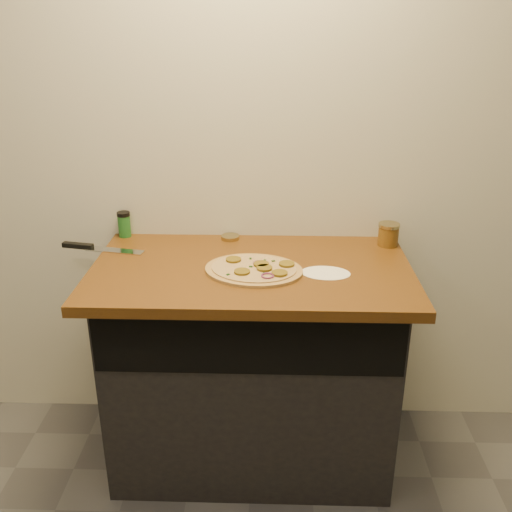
{
  "coord_description": "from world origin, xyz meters",
  "views": [
    {
      "loc": [
        0.08,
        -0.54,
        1.76
      ],
      "look_at": [
        0.02,
        1.4,
        0.95
      ],
      "focal_mm": 40.0,
      "sensor_mm": 36.0,
      "label": 1
    }
  ],
  "objects_px": {
    "pizza": "(255,269)",
    "salsa_jar": "(388,234)",
    "chefs_knife": "(95,248)",
    "spice_shaker": "(124,224)"
  },
  "relations": [
    {
      "from": "salsa_jar",
      "to": "pizza",
      "type": "bearing_deg",
      "value": -152.34
    },
    {
      "from": "pizza",
      "to": "salsa_jar",
      "type": "distance_m",
      "value": 0.61
    },
    {
      "from": "chefs_knife",
      "to": "pizza",
      "type": "bearing_deg",
      "value": -16.8
    },
    {
      "from": "pizza",
      "to": "spice_shaker",
      "type": "height_order",
      "value": "spice_shaker"
    },
    {
      "from": "pizza",
      "to": "spice_shaker",
      "type": "relative_size",
      "value": 3.83
    },
    {
      "from": "pizza",
      "to": "salsa_jar",
      "type": "bearing_deg",
      "value": 27.66
    },
    {
      "from": "spice_shaker",
      "to": "salsa_jar",
      "type": "bearing_deg",
      "value": -3.51
    },
    {
      "from": "chefs_knife",
      "to": "salsa_jar",
      "type": "height_order",
      "value": "salsa_jar"
    },
    {
      "from": "pizza",
      "to": "salsa_jar",
      "type": "relative_size",
      "value": 4.44
    },
    {
      "from": "pizza",
      "to": "chefs_knife",
      "type": "height_order",
      "value": "pizza"
    }
  ]
}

